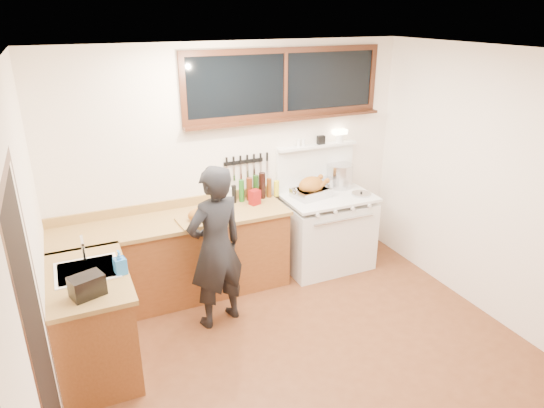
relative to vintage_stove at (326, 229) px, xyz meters
name	(u,v)px	position (x,y,z in m)	size (l,w,h in m)	color
ground_plane	(306,357)	(-1.00, -1.41, -0.48)	(4.00, 3.50, 0.02)	#5B2E17
room_shell	(311,182)	(-1.00, -1.41, 1.18)	(4.10, 3.60, 2.65)	white
counter_back	(175,258)	(-1.80, 0.04, -0.01)	(2.44, 0.64, 1.00)	brown
counter_left	(93,322)	(-2.70, -0.79, -0.01)	(0.64, 1.09, 0.90)	brown
sink_unit	(88,276)	(-2.68, -0.71, 0.38)	(0.50, 0.45, 0.37)	white
vintage_stove	(326,229)	(0.00, 0.00, 0.00)	(1.02, 0.74, 1.58)	white
back_window	(286,91)	(-0.40, 0.31, 1.60)	(2.32, 0.13, 0.77)	black
left_doorway	(43,355)	(-2.99, -1.96, 0.62)	(0.02, 1.04, 2.17)	black
knife_strip	(245,163)	(-0.88, 0.32, 0.84)	(0.52, 0.03, 0.28)	black
man	(216,248)	(-1.54, -0.58, 0.34)	(0.67, 0.53, 1.62)	black
soap_bottle	(120,262)	(-2.43, -0.87, 0.54)	(0.11, 0.11, 0.20)	blue
toaster	(87,286)	(-2.70, -1.10, 0.51)	(0.28, 0.23, 0.16)	black
cutting_board	(200,216)	(-1.55, -0.13, 0.49)	(0.45, 0.35, 0.14)	#9F793F
roast_turkey	(311,188)	(-0.20, 0.03, 0.53)	(0.45, 0.36, 0.24)	silver
stockpot	(340,176)	(0.27, 0.18, 0.58)	(0.33, 0.33, 0.29)	silver
saucepan	(329,183)	(0.14, 0.20, 0.50)	(0.19, 0.30, 0.13)	silver
pot_lid	(361,194)	(0.36, -0.16, 0.45)	(0.27, 0.27, 0.04)	silver
coffee_tin	(255,197)	(-0.87, 0.08, 0.52)	(0.13, 0.12, 0.17)	maroon
pitcher	(228,196)	(-1.14, 0.20, 0.53)	(0.12, 0.12, 0.19)	white
bottle_cluster	(256,188)	(-0.80, 0.22, 0.56)	(0.57, 0.07, 0.30)	black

